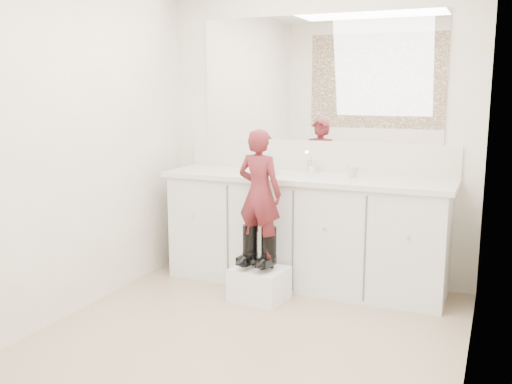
% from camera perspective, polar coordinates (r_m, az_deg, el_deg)
% --- Properties ---
extents(floor, '(3.00, 3.00, 0.00)m').
position_cam_1_polar(floor, '(3.65, -1.57, -15.02)').
color(floor, '#907D5E').
rests_on(floor, ground).
extents(wall_back, '(2.60, 0.00, 2.60)m').
position_cam_1_polar(wall_back, '(4.72, 6.09, 5.86)').
color(wall_back, beige).
rests_on(wall_back, floor).
extents(wall_front, '(2.60, 0.00, 2.60)m').
position_cam_1_polar(wall_front, '(2.08, -19.45, -0.39)').
color(wall_front, beige).
rests_on(wall_front, floor).
extents(wall_left, '(0.00, 3.00, 3.00)m').
position_cam_1_polar(wall_left, '(4.04, -18.67, 4.63)').
color(wall_left, beige).
rests_on(wall_left, floor).
extents(wall_right, '(0.00, 3.00, 3.00)m').
position_cam_1_polar(wall_right, '(3.02, 21.36, 2.68)').
color(wall_right, beige).
rests_on(wall_right, floor).
extents(vanity_cabinet, '(2.20, 0.55, 0.85)m').
position_cam_1_polar(vanity_cabinet, '(4.59, 4.88, -4.08)').
color(vanity_cabinet, silver).
rests_on(vanity_cabinet, floor).
extents(countertop, '(2.28, 0.58, 0.04)m').
position_cam_1_polar(countertop, '(4.48, 4.90, 1.39)').
color(countertop, beige).
rests_on(countertop, vanity_cabinet).
extents(backsplash, '(2.28, 0.03, 0.25)m').
position_cam_1_polar(backsplash, '(4.72, 5.99, 3.61)').
color(backsplash, beige).
rests_on(backsplash, countertop).
extents(mirror, '(2.00, 0.02, 1.00)m').
position_cam_1_polar(mirror, '(4.69, 6.15, 11.21)').
color(mirror, white).
rests_on(mirror, wall_back).
extents(dot_panel, '(2.00, 0.01, 1.20)m').
position_cam_1_polar(dot_panel, '(2.05, -20.03, 12.10)').
color(dot_panel, '#472819').
rests_on(dot_panel, wall_front).
extents(faucet, '(0.08, 0.08, 0.10)m').
position_cam_1_polar(faucet, '(4.63, 5.56, 2.54)').
color(faucet, silver).
rests_on(faucet, countertop).
extents(cup, '(0.09, 0.09, 0.08)m').
position_cam_1_polar(cup, '(4.46, 9.64, 2.04)').
color(cup, beige).
rests_on(cup, countertop).
extents(soap_bottle, '(0.12, 0.12, 0.21)m').
position_cam_1_polar(soap_bottle, '(4.51, 1.49, 3.08)').
color(soap_bottle, beige).
rests_on(soap_bottle, countertop).
extents(step_stool, '(0.42, 0.36, 0.25)m').
position_cam_1_polar(step_stool, '(4.31, 0.34, -9.18)').
color(step_stool, white).
rests_on(step_stool, floor).
extents(boot_left, '(0.14, 0.23, 0.32)m').
position_cam_1_polar(boot_left, '(4.25, -0.59, -5.43)').
color(boot_left, black).
rests_on(boot_left, step_stool).
extents(boot_right, '(0.14, 0.23, 0.32)m').
position_cam_1_polar(boot_right, '(4.20, 1.29, -5.65)').
color(boot_right, black).
rests_on(boot_right, step_stool).
extents(toddler, '(0.36, 0.26, 0.93)m').
position_cam_1_polar(toddler, '(4.13, 0.35, -0.11)').
color(toddler, '#9B2F38').
rests_on(toddler, step_stool).
extents(toothbrush, '(0.14, 0.03, 0.06)m').
position_cam_1_polar(toothbrush, '(4.09, 1.26, 0.95)').
color(toothbrush, '#DC557E').
rests_on(toothbrush, toddler).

